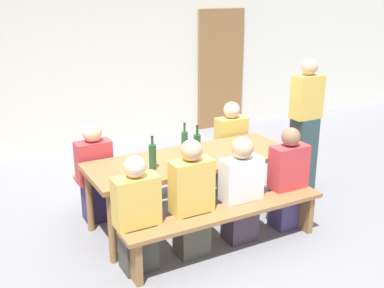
% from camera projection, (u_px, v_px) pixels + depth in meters
% --- Properties ---
extents(ground_plane, '(24.00, 24.00, 0.00)m').
position_uv_depth(ground_plane, '(192.00, 222.00, 5.15)').
color(ground_plane, slate).
extents(back_wall, '(14.00, 0.20, 3.20)m').
position_uv_depth(back_wall, '(94.00, 44.00, 7.30)').
color(back_wall, silver).
rests_on(back_wall, ground).
extents(wooden_door, '(0.90, 0.06, 2.10)m').
position_uv_depth(wooden_door, '(221.00, 69.00, 8.38)').
color(wooden_door, olive).
rests_on(wooden_door, ground).
extents(tasting_table, '(2.21, 0.81, 0.75)m').
position_uv_depth(tasting_table, '(192.00, 164.00, 4.94)').
color(tasting_table, olive).
rests_on(tasting_table, ground).
extents(bench_near, '(2.11, 0.30, 0.45)m').
position_uv_depth(bench_near, '(228.00, 219.00, 4.45)').
color(bench_near, olive).
rests_on(bench_near, ground).
extents(bench_far, '(2.11, 0.30, 0.45)m').
position_uv_depth(bench_far, '(164.00, 170.00, 5.62)').
color(bench_far, olive).
rests_on(bench_far, ground).
extents(wine_bottle_0, '(0.07, 0.07, 0.34)m').
position_uv_depth(wine_bottle_0, '(197.00, 145.00, 4.91)').
color(wine_bottle_0, '#194723').
rests_on(wine_bottle_0, tasting_table).
extents(wine_bottle_1, '(0.07, 0.07, 0.30)m').
position_uv_depth(wine_bottle_1, '(185.00, 140.00, 5.12)').
color(wine_bottle_1, '#234C2D').
rests_on(wine_bottle_1, tasting_table).
extents(wine_bottle_2, '(0.07, 0.07, 0.34)m').
position_uv_depth(wine_bottle_2, '(153.00, 156.00, 4.57)').
color(wine_bottle_2, '#234C2D').
rests_on(wine_bottle_2, tasting_table).
extents(wine_glass_0, '(0.08, 0.08, 0.18)m').
position_uv_depth(wine_glass_0, '(282.00, 140.00, 5.05)').
color(wine_glass_0, silver).
rests_on(wine_glass_0, tasting_table).
extents(wine_glass_1, '(0.07, 0.07, 0.15)m').
position_uv_depth(wine_glass_1, '(138.00, 172.00, 4.26)').
color(wine_glass_1, silver).
rests_on(wine_glass_1, tasting_table).
extents(seated_guest_near_0, '(0.40, 0.24, 1.10)m').
position_uv_depth(seated_guest_near_0, '(137.00, 218.00, 4.13)').
color(seated_guest_near_0, '#413F38').
rests_on(seated_guest_near_0, ground).
extents(seated_guest_near_1, '(0.40, 0.24, 1.15)m').
position_uv_depth(seated_guest_near_1, '(192.00, 202.00, 4.37)').
color(seated_guest_near_1, '#4F4B40').
rests_on(seated_guest_near_1, ground).
extents(seated_guest_near_2, '(0.41, 0.24, 1.10)m').
position_uv_depth(seated_guest_near_2, '(241.00, 192.00, 4.63)').
color(seated_guest_near_2, '#473647').
rests_on(seated_guest_near_2, ground).
extents(seated_guest_near_3, '(0.40, 0.24, 1.10)m').
position_uv_depth(seated_guest_near_3, '(288.00, 181.00, 4.90)').
color(seated_guest_near_3, '#423A6F').
rests_on(seated_guest_near_3, ground).
extents(seated_guest_far_0, '(0.37, 0.24, 1.11)m').
position_uv_depth(seated_guest_far_0, '(95.00, 175.00, 5.04)').
color(seated_guest_far_0, navy).
rests_on(seated_guest_far_0, ground).
extents(seated_guest_far_1, '(0.38, 0.24, 1.14)m').
position_uv_depth(seated_guest_far_1, '(231.00, 149.00, 5.83)').
color(seated_guest_far_1, '#41455F').
rests_on(seated_guest_far_1, ground).
extents(standing_host, '(0.36, 0.24, 1.67)m').
position_uv_depth(standing_host, '(304.00, 130.00, 5.65)').
color(standing_host, '#2E4648').
rests_on(standing_host, ground).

